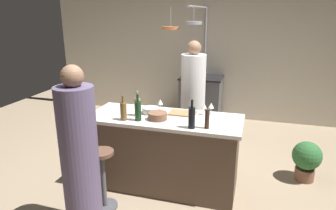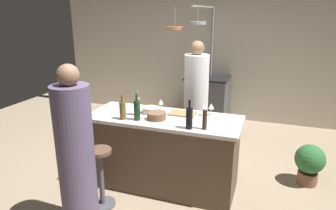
{
  "view_description": "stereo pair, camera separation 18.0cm",
  "coord_description": "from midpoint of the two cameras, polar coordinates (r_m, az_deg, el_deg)",
  "views": [
    {
      "loc": [
        0.97,
        -3.17,
        2.06
      ],
      "look_at": [
        0.0,
        0.15,
        1.0
      ],
      "focal_mm": 32.19,
      "sensor_mm": 36.0,
      "label": 1
    },
    {
      "loc": [
        1.14,
        -3.12,
        2.06
      ],
      "look_at": [
        0.0,
        0.15,
        1.0
      ],
      "focal_mm": 32.19,
      "sensor_mm": 36.0,
      "label": 2
    }
  ],
  "objects": [
    {
      "name": "guest_left",
      "position": [
        2.96,
        -18.05,
        -9.82
      ],
      "size": [
        0.35,
        0.35,
        1.65
      ],
      "color": "#594C6B",
      "rests_on": "ground_plane"
    },
    {
      "name": "wine_glass_near_left_guest",
      "position": [
        3.71,
        -2.87,
        0.49
      ],
      "size": [
        0.07,
        0.07,
        0.15
      ],
      "color": "silver",
      "rests_on": "kitchen_island"
    },
    {
      "name": "mixing_bowl_wooden",
      "position": [
        3.42,
        -3.49,
        -2.09
      ],
      "size": [
        0.22,
        0.22,
        0.08
      ],
      "primitive_type": "cylinder",
      "color": "brown",
      "rests_on": "kitchen_island"
    },
    {
      "name": "mixing_bowl_steel",
      "position": [
        3.64,
        -4.69,
        -1.03
      ],
      "size": [
        0.21,
        0.21,
        0.07
      ],
      "primitive_type": "cylinder",
      "color": "#B7B7BC",
      "rests_on": "kitchen_island"
    },
    {
      "name": "wine_glass_by_chef",
      "position": [
        3.56,
        5.39,
        -0.26
      ],
      "size": [
        0.07,
        0.07,
        0.15
      ],
      "color": "silver",
      "rests_on": "kitchen_island"
    },
    {
      "name": "wine_glass_near_right_guest",
      "position": [
        3.58,
        6.75,
        -0.21
      ],
      "size": [
        0.07,
        0.07,
        0.15
      ],
      "color": "silver",
      "rests_on": "kitchen_island"
    },
    {
      "name": "back_wall",
      "position": [
        6.13,
        6.34,
        9.83
      ],
      "size": [
        6.4,
        0.16,
        2.6
      ],
      "primitive_type": "cube",
      "color": "beige",
      "rests_on": "ground_plane"
    },
    {
      "name": "ground_plane",
      "position": [
        3.91,
        -2.01,
        -14.82
      ],
      "size": [
        9.0,
        9.0,
        0.0
      ],
      "primitive_type": "plane",
      "color": "gray"
    },
    {
      "name": "pepper_mill",
      "position": [
        3.15,
        5.78,
        -2.66
      ],
      "size": [
        0.05,
        0.05,
        0.21
      ],
      "primitive_type": "cylinder",
      "color": "#382319",
      "rests_on": "kitchen_island"
    },
    {
      "name": "potted_plant",
      "position": [
        4.2,
        23.64,
        -9.3
      ],
      "size": [
        0.36,
        0.36,
        0.52
      ],
      "color": "brown",
      "rests_on": "ground_plane"
    },
    {
      "name": "kitchen_island",
      "position": [
        3.69,
        -2.08,
        -8.84
      ],
      "size": [
        1.8,
        0.72,
        0.9
      ],
      "color": "brown",
      "rests_on": "ground_plane"
    },
    {
      "name": "overhead_pot_rack",
      "position": [
        5.21,
        3.92,
        12.32
      ],
      "size": [
        0.59,
        1.55,
        2.17
      ],
      "color": "gray",
      "rests_on": "ground_plane"
    },
    {
      "name": "stove_range",
      "position": [
        5.92,
        5.38,
        1.15
      ],
      "size": [
        0.8,
        0.64,
        0.89
      ],
      "color": "#47474C",
      "rests_on": "ground_plane"
    },
    {
      "name": "bar_stool_left",
      "position": [
        3.41,
        -13.72,
        -13.1
      ],
      "size": [
        0.28,
        0.28,
        0.68
      ],
      "color": "#4C4C51",
      "rests_on": "ground_plane"
    },
    {
      "name": "wine_bottle_dark",
      "position": [
        3.14,
        2.87,
        -2.36
      ],
      "size": [
        0.07,
        0.07,
        0.31
      ],
      "color": "black",
      "rests_on": "kitchen_island"
    },
    {
      "name": "wine_bottle_red",
      "position": [
        3.38,
        -7.23,
        -1.05
      ],
      "size": [
        0.07,
        0.07,
        0.31
      ],
      "color": "#143319",
      "rests_on": "kitchen_island"
    },
    {
      "name": "cutting_board",
      "position": [
        3.61,
        1.36,
        -1.56
      ],
      "size": [
        0.32,
        0.22,
        0.02
      ],
      "primitive_type": "cube",
      "color": "#997047",
      "rests_on": "kitchen_island"
    },
    {
      "name": "wine_bottle_white",
      "position": [
        3.54,
        -7.26,
        -0.29
      ],
      "size": [
        0.07,
        0.07,
        0.3
      ],
      "color": "gray",
      "rests_on": "kitchen_island"
    },
    {
      "name": "wine_bottle_amber",
      "position": [
        3.42,
        -9.95,
        -1.12
      ],
      "size": [
        0.07,
        0.07,
        0.29
      ],
      "color": "brown",
      "rests_on": "kitchen_island"
    },
    {
      "name": "chef",
      "position": [
        4.48,
        3.56,
        0.46
      ],
      "size": [
        0.36,
        0.36,
        1.69
      ],
      "color": "white",
      "rests_on": "ground_plane"
    }
  ]
}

